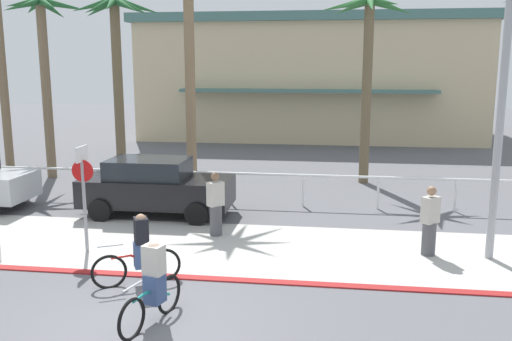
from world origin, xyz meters
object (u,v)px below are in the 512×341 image
at_px(palm_tree_5, 367,41).
at_px(pedestrian_0, 430,224).
at_px(palm_tree_2, 44,40).
at_px(car_black_1, 155,186).
at_px(cyclist_teal_0, 153,285).
at_px(streetlight_curb, 508,71).
at_px(palm_tree_3, 117,40).
at_px(cyclist_red_1, 140,251).
at_px(stop_sign_bike_lane, 83,184).
at_px(pedestrian_1, 216,207).

distance_m(palm_tree_5, pedestrian_0, 9.28).
bearing_deg(palm_tree_2, pedestrian_0, -29.32).
relative_size(car_black_1, cyclist_teal_0, 2.49).
xyz_separation_m(streetlight_curb, palm_tree_5, (-2.52, 8.31, 0.96)).
xyz_separation_m(palm_tree_2, palm_tree_3, (3.00, -0.27, -0.02)).
xyz_separation_m(palm_tree_2, palm_tree_5, (12.09, 0.62, -0.07)).
bearing_deg(cyclist_teal_0, palm_tree_2, 124.41).
height_order(streetlight_curb, cyclist_teal_0, streetlight_curb).
bearing_deg(cyclist_red_1, pedestrian_0, 22.68).
height_order(stop_sign_bike_lane, car_black_1, stop_sign_bike_lane).
bearing_deg(pedestrian_1, streetlight_curb, -9.14).
xyz_separation_m(palm_tree_3, car_black_1, (2.81, -4.61, -4.41)).
bearing_deg(palm_tree_5, pedestrian_1, -119.44).
relative_size(palm_tree_3, pedestrian_0, 4.11).
height_order(car_black_1, cyclist_red_1, car_black_1).
bearing_deg(stop_sign_bike_lane, palm_tree_5, 52.49).
distance_m(palm_tree_2, car_black_1, 8.79).
xyz_separation_m(palm_tree_5, cyclist_red_1, (-4.95, -10.61, -4.54)).
bearing_deg(palm_tree_3, cyclist_teal_0, -66.40).
height_order(stop_sign_bike_lane, palm_tree_5, palm_tree_5).
height_order(car_black_1, pedestrian_0, car_black_1).
xyz_separation_m(streetlight_curb, cyclist_red_1, (-7.47, -2.29, -3.58)).
height_order(palm_tree_3, car_black_1, palm_tree_3).
xyz_separation_m(palm_tree_5, cyclist_teal_0, (-4.13, -12.24, -4.54)).
relative_size(streetlight_curb, palm_tree_5, 1.10).
xyz_separation_m(stop_sign_bike_lane, cyclist_teal_0, (2.74, -3.29, -0.98)).
bearing_deg(stop_sign_bike_lane, cyclist_teal_0, -50.26).
distance_m(cyclist_teal_0, pedestrian_0, 6.74).
xyz_separation_m(palm_tree_2, cyclist_red_1, (7.14, -9.99, -4.61)).
xyz_separation_m(palm_tree_2, pedestrian_0, (13.24, -7.44, -4.53)).
bearing_deg(pedestrian_0, palm_tree_2, 150.68).
relative_size(streetlight_curb, pedestrian_1, 4.42).
bearing_deg(palm_tree_5, cyclist_red_1, -115.01).
distance_m(stop_sign_bike_lane, car_black_1, 3.59).
relative_size(stop_sign_bike_lane, palm_tree_3, 0.37).
relative_size(streetlight_curb, car_black_1, 1.70).
bearing_deg(stop_sign_bike_lane, car_black_1, 80.33).
bearing_deg(stop_sign_bike_lane, pedestrian_1, 31.42).
height_order(palm_tree_2, cyclist_red_1, palm_tree_2).
height_order(streetlight_curb, cyclist_red_1, streetlight_curb).
bearing_deg(palm_tree_5, streetlight_curb, -73.15).
xyz_separation_m(palm_tree_3, cyclist_teal_0, (4.96, -11.35, -4.59)).
bearing_deg(streetlight_curb, cyclist_teal_0, -149.41).
bearing_deg(stop_sign_bike_lane, cyclist_red_1, -40.90).
relative_size(palm_tree_3, car_black_1, 1.56).
distance_m(streetlight_curb, car_black_1, 9.84).
bearing_deg(car_black_1, pedestrian_0, -18.99).
relative_size(palm_tree_3, cyclist_red_1, 4.20).
relative_size(palm_tree_3, cyclist_teal_0, 3.88).
height_order(pedestrian_0, pedestrian_1, pedestrian_1).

